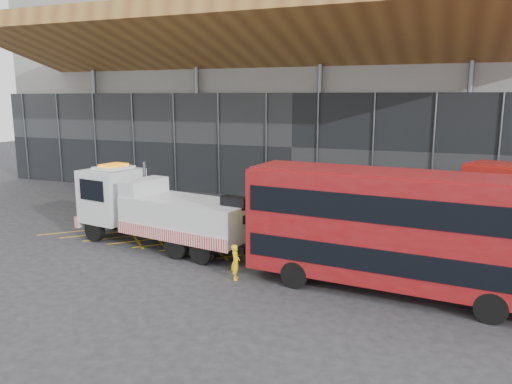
% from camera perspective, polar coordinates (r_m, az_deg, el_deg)
% --- Properties ---
extents(ground_plane, '(120.00, 120.00, 0.00)m').
position_cam_1_polar(ground_plane, '(28.71, -6.71, -4.82)').
color(ground_plane, '#272729').
extents(road_markings, '(21.56, 7.16, 0.01)m').
position_cam_1_polar(road_markings, '(27.69, -2.31, -5.33)').
color(road_markings, yellow).
rests_on(road_markings, ground_plane).
extents(construction_building, '(55.00, 23.97, 18.00)m').
position_cam_1_polar(construction_building, '(44.19, 6.92, 12.39)').
color(construction_building, gray).
rests_on(construction_building, ground_plane).
extents(recovery_truck, '(12.08, 4.59, 4.19)m').
position_cam_1_polar(recovery_truck, '(26.43, -11.24, -1.99)').
color(recovery_truck, black).
rests_on(recovery_truck, ground_plane).
extents(bus_towed, '(12.19, 3.84, 4.88)m').
position_cam_1_polar(bus_towed, '(20.18, 15.91, -3.92)').
color(bus_towed, maroon).
rests_on(bus_towed, ground_plane).
extents(worker, '(0.55, 0.66, 1.54)m').
position_cam_1_polar(worker, '(21.49, -2.36, -8.00)').
color(worker, yellow).
rests_on(worker, ground_plane).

